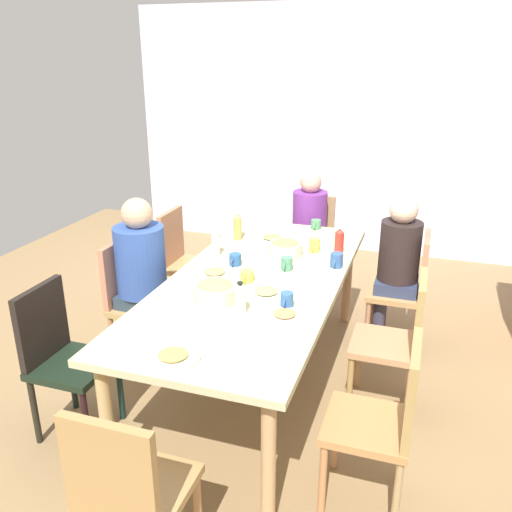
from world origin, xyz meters
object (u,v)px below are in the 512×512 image
at_px(dining_table, 256,288).
at_px(chair_6, 399,336).
at_px(chair_1, 133,296).
at_px(person_7, 309,224).
at_px(plate_0, 215,273).
at_px(plate_4, 173,357).
at_px(cup_2, 336,260).
at_px(bowl_0, 285,248).
at_px(bottle_0, 240,299).
at_px(cup_5, 316,224).
at_px(plate_1, 266,293).
at_px(chair_5, 386,416).
at_px(chair_2, 128,490).
at_px(bottle_1, 238,227).
at_px(chair_0, 61,352).
at_px(chair_3, 183,257).
at_px(person_1, 142,267).
at_px(chair_4, 408,285).
at_px(bowl_1, 215,291).
at_px(bottle_2, 216,243).
at_px(plate_2, 272,239).
at_px(cup_4, 247,276).
at_px(plate_3, 284,316).
at_px(bottle_3, 339,242).
at_px(cup_3, 287,300).
at_px(chair_7, 311,240).
at_px(cup_0, 235,260).

bearing_deg(dining_table, chair_6, 90.00).
relative_size(chair_1, chair_6, 1.00).
bearing_deg(person_7, plate_0, -9.94).
relative_size(plate_4, cup_2, 2.12).
height_order(bowl_0, bottle_0, bottle_0).
relative_size(plate_0, cup_5, 2.12).
relative_size(dining_table, plate_1, 9.33).
xyz_separation_m(chair_5, chair_6, (-0.79, 0.00, 0.00)).
distance_m(chair_2, bottle_1, 2.30).
distance_m(chair_0, chair_3, 1.59).
height_order(person_1, chair_5, person_1).
distance_m(chair_4, bowl_1, 1.59).
height_order(bottle_0, bottle_2, bottle_2).
bearing_deg(bottle_0, bottle_1, -159.07).
relative_size(chair_5, plate_4, 3.55).
bearing_deg(plate_2, bottle_1, -77.70).
height_order(cup_2, cup_4, cup_2).
height_order(plate_3, bottle_3, bottle_3).
relative_size(person_7, cup_5, 10.03).
xyz_separation_m(chair_3, cup_3, (1.14, 1.20, 0.30)).
relative_size(chair_3, bottle_1, 4.25).
relative_size(plate_0, bottle_2, 1.23).
bearing_deg(cup_3, bottle_2, -132.99).
relative_size(plate_4, bottle_2, 1.28).
bearing_deg(chair_7, person_7, 0.00).
relative_size(dining_table, plate_4, 9.39).
relative_size(cup_5, bottle_3, 0.57).
height_order(plate_2, bottle_2, bottle_2).
bearing_deg(cup_4, chair_2, 1.40).
height_order(person_1, cup_4, person_1).
bearing_deg(bottle_2, cup_3, 47.01).
bearing_deg(bottle_1, chair_4, 95.34).
bearing_deg(plate_3, chair_0, -74.91).
relative_size(person_7, bottle_0, 6.09).
distance_m(chair_2, chair_5, 1.19).
distance_m(cup_4, cup_5, 1.19).
xyz_separation_m(person_1, bottle_1, (-0.67, 0.44, 0.13)).
relative_size(plate_4, bottle_1, 1.20).
distance_m(dining_table, plate_0, 0.28).
bearing_deg(bottle_3, plate_3, -5.50).
distance_m(cup_0, bottle_2, 0.24).
bearing_deg(bowl_1, dining_table, 162.72).
distance_m(chair_5, bottle_0, 0.94).
bearing_deg(chair_0, bottle_1, 160.15).
xyz_separation_m(bowl_0, cup_0, (0.28, -0.27, -0.02)).
height_order(bowl_1, cup_5, bowl_1).
height_order(plate_4, cup_2, cup_2).
xyz_separation_m(chair_1, bowl_1, (0.38, 0.78, 0.31)).
relative_size(plate_1, cup_0, 2.20).
xyz_separation_m(chair_2, plate_0, (-1.53, -0.27, 0.27)).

